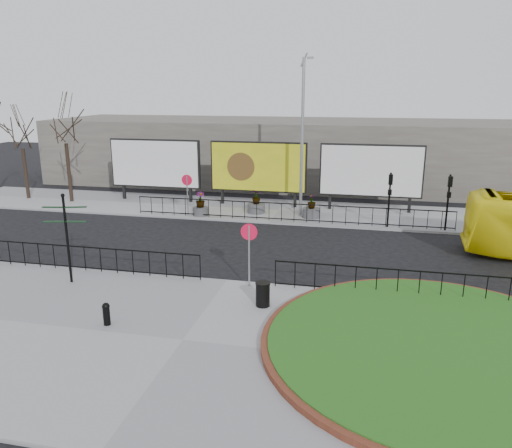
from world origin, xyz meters
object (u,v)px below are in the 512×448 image
(lamp_post, at_px, (302,136))
(planter_c, at_px, (311,210))
(billboard_mid, at_px, (258,167))
(bollard, at_px, (106,313))
(planter_b, at_px, (256,205))
(litter_bin, at_px, (263,294))
(planter_a, at_px, (201,207))
(fingerpost_sign, at_px, (66,230))

(lamp_post, xyz_separation_m, planter_c, (0.69, -0.41, -4.27))
(billboard_mid, xyz_separation_m, bollard, (-1.23, -17.54, -2.07))
(bollard, bearing_deg, planter_b, 84.39)
(litter_bin, relative_size, planter_c, 0.63)
(planter_b, bearing_deg, bollard, -95.61)
(lamp_post, relative_size, litter_bin, 10.59)
(billboard_mid, xyz_separation_m, lamp_post, (3.01, -1.97, 2.23))
(lamp_post, height_order, planter_c, lamp_post)
(billboard_mid, height_order, planter_a, billboard_mid)
(planter_c, bearing_deg, lamp_post, 149.37)
(planter_a, relative_size, planter_b, 1.00)
(lamp_post, distance_m, planter_b, 5.04)
(bollard, bearing_deg, lamp_post, 74.77)
(planter_a, bearing_deg, bollard, -83.68)
(litter_bin, bearing_deg, planter_b, 103.22)
(lamp_post, height_order, bollard, lamp_post)
(fingerpost_sign, distance_m, planter_b, 13.48)
(planter_a, bearing_deg, planter_b, 23.17)
(litter_bin, height_order, planter_a, planter_a)
(billboard_mid, xyz_separation_m, planter_c, (3.70, -2.38, -2.04))
(fingerpost_sign, xyz_separation_m, planter_a, (1.60, 11.19, -1.63))
(billboard_mid, relative_size, planter_c, 4.47)
(planter_a, bearing_deg, litter_bin, -62.28)
(litter_bin, bearing_deg, billboard_mid, 102.63)
(billboard_mid, height_order, planter_c, billboard_mid)
(billboard_mid, xyz_separation_m, planter_a, (-2.81, -3.30, -1.97))
(bollard, distance_m, planter_a, 14.32)
(planter_b, xyz_separation_m, planter_c, (3.40, -0.41, -0.02))
(billboard_mid, distance_m, lamp_post, 4.23)
(billboard_mid, relative_size, fingerpost_sign, 1.75)
(lamp_post, height_order, planter_b, lamp_post)
(lamp_post, distance_m, bollard, 16.69)
(planter_b, bearing_deg, lamp_post, 0.00)
(planter_c, bearing_deg, planter_a, -171.96)
(billboard_mid, height_order, lamp_post, lamp_post)
(billboard_mid, distance_m, litter_bin, 15.57)
(litter_bin, relative_size, planter_a, 0.61)
(bollard, distance_m, planter_b, 15.64)
(lamp_post, bearing_deg, bollard, -105.23)
(litter_bin, relative_size, planter_b, 0.61)
(fingerpost_sign, distance_m, bollard, 4.73)
(fingerpost_sign, height_order, litter_bin, fingerpost_sign)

